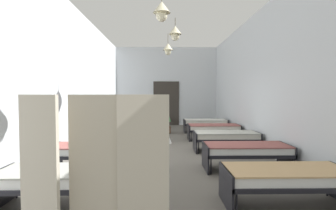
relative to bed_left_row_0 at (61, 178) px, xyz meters
name	(u,v)px	position (x,y,z in m)	size (l,w,h in m)	color
ground_plane	(169,153)	(1.71, 3.80, -0.49)	(6.12, 13.75, 0.10)	#59544C
room_shell	(168,81)	(1.71, 5.05, 1.71)	(5.92, 13.35, 4.28)	silver
bed_left_row_0	(61,178)	(0.00, 0.00, 0.00)	(1.90, 0.84, 0.57)	black
bed_right_row_0	(287,177)	(3.42, 0.00, 0.00)	(1.90, 0.84, 0.57)	black
bed_left_row_1	(95,151)	(0.00, 1.90, 0.00)	(1.90, 0.84, 0.57)	black
bed_right_row_1	(246,150)	(3.42, 1.90, 0.00)	(1.90, 0.84, 0.57)	black
bed_left_row_2	(112,137)	(0.00, 3.80, 0.00)	(1.90, 0.84, 0.57)	black
bed_right_row_2	(226,136)	(3.42, 3.80, 0.00)	(1.90, 0.84, 0.57)	black
bed_left_row_3	(122,128)	(0.00, 5.70, 0.00)	(1.90, 0.84, 0.57)	black
bed_right_row_3	(214,128)	(3.42, 5.70, 0.00)	(1.90, 0.84, 0.57)	black
bed_left_row_4	(129,123)	(0.00, 7.60, 0.00)	(1.90, 0.84, 0.57)	black
bed_right_row_4	(205,123)	(3.42, 7.60, 0.00)	(1.90, 0.84, 0.57)	black
nurse_near_aisle	(164,128)	(1.57, 5.11, 0.09)	(0.52, 0.52, 1.49)	white
patient_seated_primary	(111,131)	(0.35, 1.97, 0.43)	(0.44, 0.44, 0.80)	gray
potted_plant	(166,119)	(1.66, 7.35, 0.19)	(0.45, 0.45, 1.17)	brown
privacy_screen	(93,198)	(0.95, -1.76, 0.41)	(1.25, 0.21, 1.70)	#BCB29E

